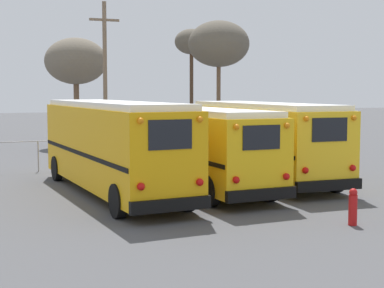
# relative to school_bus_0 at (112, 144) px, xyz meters

# --- Properties ---
(ground_plane) EXTENTS (160.00, 160.00, 0.00)m
(ground_plane) POSITION_rel_school_bus_0_xyz_m (3.32, 0.72, -1.81)
(ground_plane) COLOR #4C4C4F
(school_bus_0) EXTENTS (2.87, 10.81, 3.32)m
(school_bus_0) POSITION_rel_school_bus_0_xyz_m (0.00, 0.00, 0.00)
(school_bus_0) COLOR #E5A00C
(school_bus_0) RESTS_ON ground
(school_bus_1) EXTENTS (2.56, 10.77, 3.05)m
(school_bus_1) POSITION_rel_school_bus_0_xyz_m (3.32, 0.47, -0.14)
(school_bus_1) COLOR yellow
(school_bus_1) RESTS_ON ground
(school_bus_2) EXTENTS (3.07, 10.40, 3.21)m
(school_bus_2) POSITION_rel_school_bus_0_xyz_m (6.64, 0.90, -0.06)
(school_bus_2) COLOR yellow
(school_bus_2) RESTS_ON ground
(utility_pole) EXTENTS (1.80, 0.25, 8.96)m
(utility_pole) POSITION_rel_school_bus_0_xyz_m (3.49, 14.14, 2.88)
(utility_pole) COLOR #75604C
(utility_pole) RESTS_ON ground
(bare_tree_0) EXTENTS (3.89, 3.89, 8.12)m
(bare_tree_0) POSITION_rel_school_bus_0_xyz_m (10.73, 13.53, 4.82)
(bare_tree_0) COLOR brown
(bare_tree_0) RESTS_ON ground
(bare_tree_1) EXTENTS (4.13, 4.13, 7.22)m
(bare_tree_1) POSITION_rel_school_bus_0_xyz_m (2.79, 19.03, 3.83)
(bare_tree_1) COLOR brown
(bare_tree_1) RESTS_ON ground
(bare_tree_2) EXTENTS (2.41, 2.41, 8.11)m
(bare_tree_2) POSITION_rel_school_bus_0_xyz_m (11.07, 18.74, 5.23)
(bare_tree_2) COLOR #473323
(bare_tree_2) RESTS_ON ground
(fence_line) EXTENTS (14.70, 0.06, 1.42)m
(fence_line) POSITION_rel_school_bus_0_xyz_m (3.32, 7.08, -0.83)
(fence_line) COLOR #939399
(fence_line) RESTS_ON ground
(fire_hydrant) EXTENTS (0.24, 0.24, 1.03)m
(fire_hydrant) POSITION_rel_school_bus_0_xyz_m (4.78, -7.43, -1.28)
(fire_hydrant) COLOR #B21414
(fire_hydrant) RESTS_ON ground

